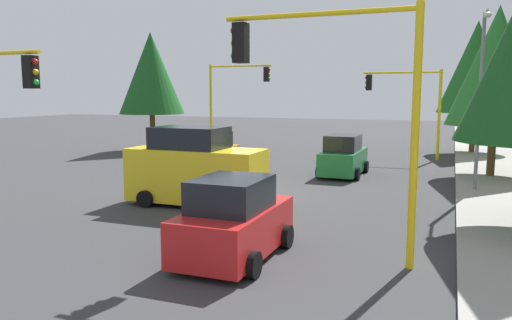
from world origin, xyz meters
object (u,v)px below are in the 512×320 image
tree_roadside_far (476,67)px  delivery_van_yellow (195,169)px  car_orange (211,153)px  traffic_signal_far_left (407,96)px  tree_opposite_side (151,73)px  tree_roadside_mid (497,66)px  traffic_signal_near_left (336,84)px  street_lamp_curbside (481,83)px  traffic_signal_far_right (234,90)px  car_red (234,221)px  car_green (343,157)px

tree_roadside_far → delivery_van_yellow: size_ratio=1.78×
car_orange → tree_roadside_far: bearing=134.9°
traffic_signal_far_left → tree_opposite_side: 16.83m
tree_opposite_side → tree_roadside_mid: bearing=79.2°
traffic_signal_near_left → street_lamp_curbside: (-9.61, 3.47, 0.20)m
street_lamp_curbside → tree_opposite_side: size_ratio=0.87×
traffic_signal_near_left → tree_roadside_far: 24.34m
traffic_signal_near_left → delivery_van_yellow: (-4.00, -5.84, -2.87)m
street_lamp_curbside → car_orange: 12.97m
traffic_signal_far_right → traffic_signal_near_left: bearing=29.8°
traffic_signal_far_left → car_red: 21.09m
car_green → car_red: bearing=0.3°
street_lamp_curbside → tree_opposite_side: (-8.39, -20.20, 0.95)m
traffic_signal_far_right → car_orange: 9.60m
traffic_signal_far_left → car_green: 8.48m
traffic_signal_far_left → car_red: bearing=-5.9°
traffic_signal_near_left → delivery_van_yellow: bearing=-124.4°
car_green → tree_roadside_mid: bearing=104.1°
tree_roadside_mid → car_red: tree_roadside_mid is taller
traffic_signal_near_left → tree_opposite_side: (-18.00, -16.73, 1.15)m
traffic_signal_far_left → tree_roadside_far: size_ratio=0.62×
car_orange → traffic_signal_far_left: bearing=134.4°
traffic_signal_far_right → car_red: traffic_signal_far_right is taller
traffic_signal_far_right → tree_opposite_side: bearing=-69.2°
tree_opposite_side → delivery_van_yellow: (14.00, 10.89, -4.02)m
traffic_signal_far_right → tree_roadside_far: 15.82m
street_lamp_curbside → tree_roadside_mid: (-4.39, 0.80, 0.82)m
tree_roadside_far → car_green: size_ratio=2.15×
traffic_signal_near_left → traffic_signal_far_left: size_ratio=1.10×
traffic_signal_far_left → delivery_van_yellow: traffic_signal_far_left is taller
tree_roadside_far → traffic_signal_far_right: bearing=-75.3°
street_lamp_curbside → tree_roadside_mid: bearing=169.7°
car_orange → street_lamp_curbside: bearing=82.0°
tree_opposite_side → car_orange: size_ratio=2.24×
traffic_signal_far_left → tree_roadside_mid: bearing=36.0°
tree_roadside_mid → car_orange: (2.65, -13.18, -4.28)m
street_lamp_curbside → car_red: size_ratio=1.88×
delivery_van_yellow → car_green: delivery_van_yellow is taller
tree_roadside_mid → car_green: bearing=-75.9°
tree_opposite_side → car_red: bearing=37.7°
traffic_signal_far_left → car_green: (7.65, -2.22, -2.90)m
delivery_van_yellow → car_orange: delivery_van_yellow is taller
tree_opposite_side → car_green: size_ratio=2.03×
tree_opposite_side → car_orange: (6.65, 7.82, -4.40)m
delivery_van_yellow → car_green: size_ratio=1.21×
tree_roadside_mid → delivery_van_yellow: (10.00, -10.11, -3.89)m
street_lamp_curbside → car_orange: street_lamp_curbside is taller
car_red → car_green: bearing=-179.7°
traffic_signal_near_left → car_orange: bearing=-141.8°
delivery_van_yellow → traffic_signal_far_right: bearing=-160.6°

